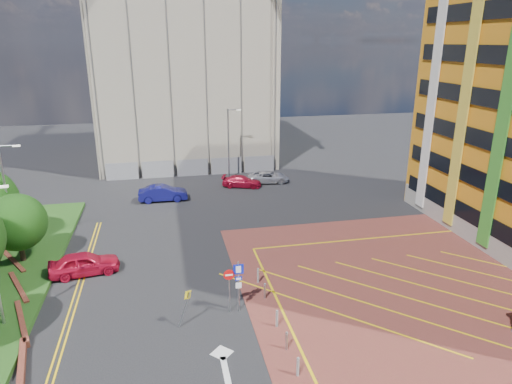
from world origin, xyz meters
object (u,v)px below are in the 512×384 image
object	(u,v)px
car_red_left	(84,263)
car_blue_back	(163,193)
lamp_left_far	(8,194)
tree_c	(17,222)
car_red_back	(242,181)
lamp_back	(229,141)
car_silver_back	(268,177)
warning_sign	(186,304)
sign_cluster	(235,282)

from	to	relation	value
car_red_left	car_blue_back	bearing A→B (deg)	-29.67
lamp_left_far	tree_c	bearing A→B (deg)	-65.29
car_red_back	car_blue_back	bearing A→B (deg)	126.90
lamp_back	car_blue_back	distance (m)	10.50
lamp_back	car_red_back	size ratio (longest dim) A/B	1.89
lamp_left_far	car_silver_back	bearing A→B (deg)	31.07
car_silver_back	car_red_left	bearing A→B (deg)	142.27
car_red_back	car_silver_back	bearing A→B (deg)	-55.30
warning_sign	tree_c	bearing A→B (deg)	137.61
lamp_back	warning_sign	xyz separation A→B (m)	(-6.68, -27.95, -2.93)
sign_cluster	warning_sign	xyz separation A→B (m)	(-2.90, -0.93, -0.52)
lamp_left_far	sign_cluster	distance (m)	18.58
lamp_back	car_red_left	xyz separation A→B (m)	(-13.08, -20.43, -3.58)
warning_sign	car_red_left	distance (m)	9.90
lamp_left_far	warning_sign	distance (m)	17.11
sign_cluster	car_red_left	world-z (taller)	sign_cluster
lamp_left_far	car_red_left	xyz separation A→B (m)	(5.42, -4.43, -3.88)
lamp_left_far	lamp_back	bearing A→B (deg)	40.86
sign_cluster	car_blue_back	size ratio (longest dim) A/B	0.67
tree_c	sign_cluster	bearing A→B (deg)	-33.16
lamp_back	car_red_back	bearing A→B (deg)	-76.70
warning_sign	car_silver_back	distance (m)	27.66
sign_cluster	car_silver_back	size ratio (longest dim) A/B	0.70
sign_cluster	car_red_left	bearing A→B (deg)	144.67
lamp_back	car_silver_back	distance (m)	5.98
car_red_back	warning_sign	bearing A→B (deg)	-178.77
tree_c	sign_cluster	xyz separation A→B (m)	(13.80, -9.02, -1.24)
tree_c	car_red_back	size ratio (longest dim) A/B	1.16
lamp_back	warning_sign	distance (m)	28.89
tree_c	lamp_back	world-z (taller)	lamp_back
car_red_left	car_red_back	size ratio (longest dim) A/B	1.09
tree_c	warning_sign	bearing A→B (deg)	-42.39
car_red_back	car_red_left	bearing A→B (deg)	159.00
tree_c	warning_sign	xyz separation A→B (m)	(10.90, -9.95, -1.76)
car_red_left	car_red_back	xyz separation A→B (m)	(13.88, 17.03, -0.17)
tree_c	lamp_left_far	size ratio (longest dim) A/B	0.61
sign_cluster	car_red_left	distance (m)	11.45
lamp_left_far	car_red_left	world-z (taller)	lamp_left_far
tree_c	lamp_back	xyz separation A→B (m)	(17.58, 18.00, 1.17)
lamp_back	car_red_back	distance (m)	5.12
lamp_back	car_blue_back	bearing A→B (deg)	-140.68
tree_c	warning_sign	size ratio (longest dim) A/B	2.19
car_red_left	car_silver_back	distance (m)	24.79
tree_c	car_blue_back	bearing A→B (deg)	49.75
car_blue_back	lamp_left_far	bearing A→B (deg)	132.45
car_red_left	car_silver_back	bearing A→B (deg)	-52.17
car_red_left	car_blue_back	size ratio (longest dim) A/B	0.97
tree_c	car_silver_back	size ratio (longest dim) A/B	1.07
car_red_back	car_silver_back	distance (m)	3.33
warning_sign	car_red_left	bearing A→B (deg)	130.38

